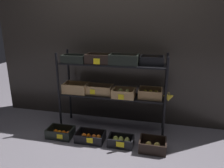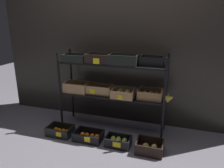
% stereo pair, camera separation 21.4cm
% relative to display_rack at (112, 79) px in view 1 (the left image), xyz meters
% --- Properties ---
extents(ground_plane, '(10.00, 10.00, 0.00)m').
position_rel_display_rack_xyz_m(ground_plane, '(-0.01, 0.01, -0.75)').
color(ground_plane, slate).
extents(storefront_wall, '(3.84, 0.12, 2.05)m').
position_rel_display_rack_xyz_m(storefront_wall, '(-0.01, 0.38, 0.28)').
color(storefront_wall, '#2D2823').
rests_on(storefront_wall, ground_plane).
extents(display_rack, '(1.57, 0.38, 1.11)m').
position_rel_display_rack_xyz_m(display_rack, '(0.00, 0.00, 0.00)').
color(display_rack, black).
rests_on(display_rack, ground_plane).
extents(crate_ground_tangerine, '(0.34, 0.24, 0.13)m').
position_rel_display_rack_xyz_m(crate_ground_tangerine, '(-0.63, -0.39, -0.70)').
color(crate_ground_tangerine, black).
rests_on(crate_ground_tangerine, ground_plane).
extents(crate_ground_left_tangerine, '(0.37, 0.25, 0.12)m').
position_rel_display_rack_xyz_m(crate_ground_left_tangerine, '(-0.21, -0.39, -0.70)').
color(crate_ground_left_tangerine, black).
rests_on(crate_ground_left_tangerine, ground_plane).
extents(crate_ground_pear, '(0.32, 0.21, 0.12)m').
position_rel_display_rack_xyz_m(crate_ground_pear, '(0.21, -0.40, -0.69)').
color(crate_ground_pear, black).
rests_on(crate_ground_pear, ground_plane).
extents(crate_ground_apple_gold, '(0.32, 0.26, 0.14)m').
position_rel_display_rack_xyz_m(crate_ground_apple_gold, '(0.60, -0.41, -0.70)').
color(crate_ground_apple_gold, black).
rests_on(crate_ground_apple_gold, ground_plane).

